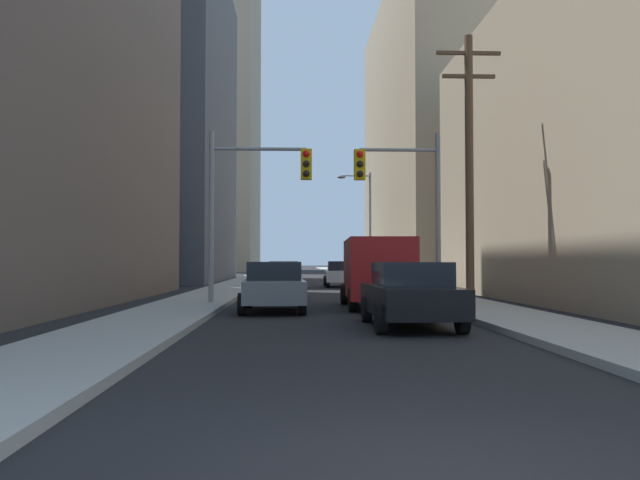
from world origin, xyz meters
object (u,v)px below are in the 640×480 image
sedan_black (410,294)px  sedan_grey (274,286)px  sedan_silver (341,274)px  traffic_signal_near_left (255,189)px  sedan_maroon (283,274)px  traffic_signal_near_right (402,190)px  cargo_van_red (377,269)px

sedan_black → sedan_grey: (-3.32, 4.78, 0.00)m
sedan_silver → traffic_signal_near_left: (-4.11, -15.79, 3.26)m
sedan_maroon → traffic_signal_near_right: bearing=-73.0°
sedan_grey → traffic_signal_near_left: 4.07m
sedan_maroon → traffic_signal_near_left: bearing=-92.9°
sedan_grey → sedan_silver: (3.37, 18.12, 0.00)m
traffic_signal_near_left → sedan_black: bearing=-60.3°
traffic_signal_near_left → traffic_signal_near_right: 5.09m
sedan_black → sedan_maroon: (-3.33, 21.39, 0.00)m
sedan_grey → sedan_black: bearing=-55.2°
sedan_silver → traffic_signal_near_right: (0.98, -15.79, 3.23)m
traffic_signal_near_left → traffic_signal_near_right: size_ratio=1.00×
traffic_signal_near_left → traffic_signal_near_right: (5.09, -0.00, -0.03)m
sedan_black → traffic_signal_near_left: (-4.05, 7.11, 3.26)m
sedan_maroon → sedan_black: bearing=-81.1°
sedan_black → sedan_silver: 22.90m
cargo_van_red → sedan_maroon: size_ratio=1.25×
sedan_grey → sedan_maroon: (-0.02, 16.61, 0.00)m
cargo_van_red → sedan_silver: (0.03, 16.71, -0.52)m
sedan_black → sedan_grey: size_ratio=0.99×
cargo_van_red → sedan_black: 6.21m
sedan_silver → traffic_signal_near_right: 16.15m
traffic_signal_near_right → sedan_black: bearing=-98.3°
sedan_silver → sedan_maroon: size_ratio=1.01×
cargo_van_red → sedan_silver: cargo_van_red is taller
sedan_grey → sedan_maroon: bearing=90.1°
sedan_silver → traffic_signal_near_right: traffic_signal_near_right is taller
sedan_maroon → traffic_signal_near_right: traffic_signal_near_right is taller
sedan_silver → sedan_maroon: (-3.39, -1.51, 0.00)m
cargo_van_red → sedan_maroon: (-3.36, 15.20, -0.52)m
sedan_silver → traffic_signal_near_right: size_ratio=0.71×
sedan_black → traffic_signal_near_left: traffic_signal_near_left is taller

